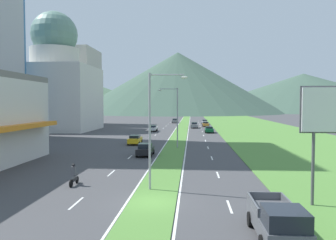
{
  "coord_description": "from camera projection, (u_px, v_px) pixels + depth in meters",
  "views": [
    {
      "loc": [
        2.64,
        -22.17,
        6.69
      ],
      "look_at": [
        -1.1,
        29.93,
        4.15
      ],
      "focal_mm": 35.83,
      "sensor_mm": 36.0,
      "label": 1
    }
  ],
  "objects": [
    {
      "name": "grass_median",
      "position": [
        181.0,
        131.0,
        82.38
      ],
      "size": [
        3.2,
        240.0,
        0.06
      ],
      "primitive_type": "cube",
      "color": "#518438",
      "rests_on": "ground_plane"
    },
    {
      "name": "lane_dash_right_7",
      "position": [
        204.0,
        136.0,
        70.37
      ],
      "size": [
        0.16,
        2.8,
        0.01
      ],
      "primitive_type": "cube",
      "color": "silver",
      "rests_on": "ground_plane"
    },
    {
      "name": "lane_dash_left_6",
      "position": [
        150.0,
        140.0,
        61.38
      ],
      "size": [
        0.16,
        2.8,
        0.01
      ],
      "primitive_type": "cube",
      "color": "silver",
      "rests_on": "ground_plane"
    },
    {
      "name": "lane_dash_right_13",
      "position": [
        198.0,
        121.0,
        128.71
      ],
      "size": [
        0.16,
        2.8,
        0.01
      ],
      "primitive_type": "cube",
      "color": "silver",
      "rests_on": "ground_plane"
    },
    {
      "name": "midrise_colored",
      "position": [
        70.0,
        87.0,
        106.48
      ],
      "size": [
        16.1,
        16.1,
        23.93
      ],
      "primitive_type": "cube",
      "color": "#B7B2A8",
      "rests_on": "ground_plane"
    },
    {
      "name": "car_8",
      "position": [
        153.0,
        128.0,
        81.47
      ],
      "size": [
        1.95,
        4.52,
        1.43
      ],
      "rotation": [
        0.0,
        0.0,
        1.57
      ],
      "color": "silver",
      "rests_on": "ground_plane"
    },
    {
      "name": "edge_line_median_left",
      "position": [
        174.0,
        131.0,
        82.5
      ],
      "size": [
        0.16,
        240.0,
        0.01
      ],
      "primitive_type": "cube",
      "color": "silver",
      "rests_on": "ground_plane"
    },
    {
      "name": "lane_dash_right_6",
      "position": [
        205.0,
        141.0,
        60.65
      ],
      "size": [
        0.16,
        2.8,
        0.01
      ],
      "primitive_type": "cube",
      "color": "silver",
      "rests_on": "ground_plane"
    },
    {
      "name": "car_0",
      "position": [
        135.0,
        140.0,
        55.24
      ],
      "size": [
        1.94,
        4.56,
        1.52
      ],
      "rotation": [
        0.0,
        0.0,
        1.57
      ],
      "color": "yellow",
      "rests_on": "ground_plane"
    },
    {
      "name": "lane_dash_left_11",
      "position": [
        168.0,
        124.0,
        109.99
      ],
      "size": [
        0.16,
        2.8,
        0.01
      ],
      "primitive_type": "cube",
      "color": "silver",
      "rests_on": "ground_plane"
    },
    {
      "name": "car_2",
      "position": [
        205.0,
        122.0,
        109.8
      ],
      "size": [
        1.94,
        4.34,
        1.44
      ],
      "rotation": [
        0.0,
        0.0,
        -1.57
      ],
      "color": "silver",
      "rests_on": "ground_plane"
    },
    {
      "name": "edge_line_median_right",
      "position": [
        188.0,
        131.0,
        82.25
      ],
      "size": [
        0.16,
        240.0,
        0.01
      ],
      "primitive_type": "cube",
      "color": "silver",
      "rests_on": "ground_plane"
    },
    {
      "name": "lane_dash_left_8",
      "position": [
        160.0,
        131.0,
        80.82
      ],
      "size": [
        0.16,
        2.8,
        0.01
      ],
      "primitive_type": "cube",
      "color": "silver",
      "rests_on": "ground_plane"
    },
    {
      "name": "lane_dash_right_4",
      "position": [
        212.0,
        158.0,
        41.2
      ],
      "size": [
        0.16,
        2.8,
        0.01
      ],
      "primitive_type": "cube",
      "color": "silver",
      "rests_on": "ground_plane"
    },
    {
      "name": "lane_dash_left_4",
      "position": [
        130.0,
        157.0,
        41.93
      ],
      "size": [
        0.16,
        2.8,
        0.01
      ],
      "primitive_type": "cube",
      "color": "silver",
      "rests_on": "ground_plane"
    },
    {
      "name": "lane_dash_right_8",
      "position": [
        202.0,
        132.0,
        80.09
      ],
      "size": [
        0.16,
        2.8,
        0.01
      ],
      "primitive_type": "cube",
      "color": "silver",
      "rests_on": "ground_plane"
    },
    {
      "name": "hill_far_center",
      "position": [
        178.0,
        83.0,
        249.9
      ],
      "size": [
        154.01,
        154.01,
        44.91
      ],
      "primitive_type": "cone",
      "color": "#3D5647",
      "rests_on": "ground_plane"
    },
    {
      "name": "street_lamp_near",
      "position": [
        154.0,
        123.0,
        25.73
      ],
      "size": [
        3.0,
        0.34,
        9.04
      ],
      "color": "#99999E",
      "rests_on": "ground_plane"
    },
    {
      "name": "street_lamp_mid",
      "position": [
        175.0,
        113.0,
        50.46
      ],
      "size": [
        3.02,
        0.28,
        9.08
      ],
      "color": "#99999E",
      "rests_on": "ground_plane"
    },
    {
      "name": "lane_dash_right_10",
      "position": [
        200.0,
        126.0,
        99.54
      ],
      "size": [
        0.16,
        2.8,
        0.01
      ],
      "primitive_type": "cube",
      "color": "silver",
      "rests_on": "ground_plane"
    },
    {
      "name": "car_4",
      "position": [
        145.0,
        149.0,
        43.08
      ],
      "size": [
        2.02,
        4.3,
        1.61
      ],
      "rotation": [
        0.0,
        0.0,
        1.57
      ],
      "color": "black",
      "rests_on": "ground_plane"
    },
    {
      "name": "hill_far_left",
      "position": [
        56.0,
        92.0,
        267.81
      ],
      "size": [
        194.14,
        194.14,
        32.79
      ],
      "primitive_type": "cone",
      "color": "#47664C",
      "rests_on": "ground_plane"
    },
    {
      "name": "lane_dash_left_7",
      "position": [
        155.0,
        135.0,
        71.1
      ],
      "size": [
        0.16,
        2.8,
        0.01
      ],
      "primitive_type": "cube",
      "color": "silver",
      "rests_on": "ground_plane"
    },
    {
      "name": "hill_far_right",
      "position": [
        303.0,
        92.0,
        308.53
      ],
      "size": [
        210.87,
        210.87,
        34.4
      ],
      "primitive_type": "cone",
      "color": "#3D5647",
      "rests_on": "ground_plane"
    },
    {
      "name": "car_9",
      "position": [
        175.0,
        121.0,
        116.86
      ],
      "size": [
        2.03,
        4.73,
        1.51
      ],
      "rotation": [
        0.0,
        0.0,
        1.57
      ],
      "color": "slate",
      "rests_on": "ground_plane"
    },
    {
      "name": "lane_dash_right_3",
      "position": [
        218.0,
        175.0,
        31.48
      ],
      "size": [
        0.16,
        2.8,
        0.01
      ],
      "primitive_type": "cube",
      "color": "silver",
      "rests_on": "ground_plane"
    },
    {
      "name": "lane_dash_left_12",
      "position": [
        170.0,
        122.0,
        119.72
      ],
      "size": [
        0.16,
        2.8,
        0.01
      ],
      "primitive_type": "cube",
      "color": "silver",
      "rests_on": "ground_plane"
    },
    {
      "name": "motorcycle_rider",
      "position": [
        74.0,
        176.0,
        27.45
      ],
      "size": [
        0.36,
        2.0,
        1.8
      ],
      "rotation": [
        0.0,
        0.0,
        1.57
      ],
      "color": "black",
      "rests_on": "ground_plane"
    },
    {
      "name": "lane_dash_left_2",
      "position": [
        76.0,
        203.0,
        22.49
      ],
      "size": [
        0.16,
        2.8,
        0.01
      ],
      "primitive_type": "cube",
      "color": "silver",
      "rests_on": "ground_plane"
    },
    {
      "name": "domed_building",
      "position": [
        55.0,
        84.0,
        84.55
      ],
      "size": [
        19.46,
        19.46,
        29.74
      ],
      "color": "silver",
      "rests_on": "ground_plane"
    },
    {
      "name": "car_3",
      "position": [
        209.0,
        130.0,
        77.35
      ],
      "size": [
        1.96,
        4.65,
        1.39
      ],
      "rotation": [
        0.0,
        0.0,
        -1.57
      ],
      "color": "#0C5128",
      "rests_on": "ground_plane"
    },
    {
      "name": "car_7",
      "position": [
        206.0,
        124.0,
        97.85
      ],
      "size": [
        1.88,
        4.61,
        1.42
      ],
      "rotation": [
        0.0,
        0.0,
        -1.57
      ],
      "color": "#C6842D",
      "rests_on": "ground_plane"
    },
    {
      "name": "lane_dash_left_3",
      "position": [
        111.0,
        173.0,
        32.21
      ],
      "size": [
        0.16,
        2.8,
        0.01
      ],
      "primitive_type": "cube",
      "color": "silver",
      "rests_on": "ground_plane"
    },
    {
      "name": "lane_dash_right_5",
      "position": [
        208.0,
        148.0,
        50.93
      ],
      "size": [
        0.16,
        2.8,
        0.01
      ],
      "primitive_type": "cube",
      "color": "silver",
      "rests_on": "ground_plane"
    },
    {
      "name": "grass_verge_right",
      "position": [
        266.0,
        131.0,
        80.9
      ],
      "size": [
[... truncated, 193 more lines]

